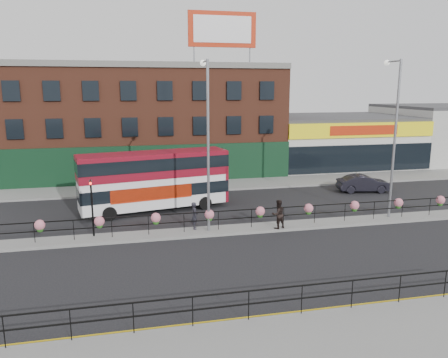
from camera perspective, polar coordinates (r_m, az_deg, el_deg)
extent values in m
plane|color=black|center=(25.83, 1.45, -6.78)|extent=(120.00, 120.00, 0.00)
cube|color=gray|center=(15.48, 12.88, -20.32)|extent=(60.00, 4.00, 0.15)
cube|color=gray|center=(37.14, -3.00, -0.88)|extent=(60.00, 4.00, 0.15)
cube|color=gray|center=(25.80, 1.45, -6.62)|extent=(60.00, 1.60, 0.15)
cube|color=gold|center=(17.33, 9.51, -16.72)|extent=(60.00, 0.10, 0.01)
cube|color=gold|center=(17.18, 9.74, -16.99)|extent=(60.00, 0.10, 0.01)
cube|color=brown|center=(43.91, -10.02, 7.42)|extent=(25.00, 12.00, 10.00)
cube|color=#3F3F42|center=(43.83, -10.26, 14.15)|extent=(25.00, 12.00, 0.30)
cube|color=black|center=(38.28, -9.42, 1.84)|extent=(25.00, 0.25, 3.40)
cube|color=silver|center=(49.27, 14.09, 4.79)|extent=(15.00, 12.00, 5.00)
cube|color=#3F3F42|center=(49.03, 14.25, 7.86)|extent=(15.00, 12.00, 0.30)
cube|color=yellow|center=(43.76, 17.75, 6.11)|extent=(15.00, 0.25, 1.40)
cube|color=#B4240A|center=(43.65, 17.83, 6.09)|extent=(7.00, 0.10, 0.90)
cube|color=black|center=(44.08, 17.53, 2.62)|extent=(15.00, 0.25, 2.60)
cube|color=#B4240A|center=(39.96, -0.22, 18.96)|extent=(6.00, 0.25, 3.00)
cube|color=white|center=(39.83, -0.18, 18.99)|extent=(5.10, 0.04, 2.25)
cylinder|color=gray|center=(39.30, -3.93, 15.83)|extent=(0.12, 0.12, 1.40)
cylinder|color=gray|center=(40.35, 3.38, 15.73)|extent=(0.12, 0.12, 1.40)
cube|color=black|center=(25.45, 1.46, -4.11)|extent=(30.00, 0.05, 0.05)
cube|color=black|center=(25.59, 1.46, -5.17)|extent=(30.00, 0.05, 0.05)
cylinder|color=black|center=(25.43, -23.54, -6.43)|extent=(0.04, 0.04, 1.10)
cylinder|color=black|center=(25.11, -19.04, -6.31)|extent=(0.04, 0.04, 1.10)
cylinder|color=black|center=(24.94, -14.45, -6.15)|extent=(0.04, 0.04, 1.10)
cylinder|color=black|center=(24.94, -9.83, -5.95)|extent=(0.04, 0.04, 1.10)
cylinder|color=black|center=(25.09, -5.24, -5.71)|extent=(0.04, 0.04, 1.10)
cylinder|color=black|center=(25.40, -0.75, -5.44)|extent=(0.04, 0.04, 1.10)
cylinder|color=black|center=(25.86, 3.61, -5.14)|extent=(0.04, 0.04, 1.10)
cylinder|color=black|center=(26.46, 7.80, -4.83)|extent=(0.04, 0.04, 1.10)
cylinder|color=black|center=(27.20, 11.77, -4.51)|extent=(0.04, 0.04, 1.10)
cylinder|color=black|center=(28.07, 15.51, -4.19)|extent=(0.04, 0.04, 1.10)
cylinder|color=black|center=(29.04, 19.01, -3.88)|extent=(0.04, 0.04, 1.10)
cylinder|color=black|center=(30.12, 22.26, -3.57)|extent=(0.04, 0.04, 1.10)
cylinder|color=black|center=(31.28, 25.29, -3.28)|extent=(0.04, 0.04, 1.10)
sphere|color=#CA6A7D|center=(25.26, -22.93, -5.55)|extent=(0.56, 0.56, 0.56)
sphere|color=#255F1A|center=(25.32, -22.89, -6.05)|extent=(0.36, 0.36, 0.36)
sphere|color=#CA6A7D|center=(24.86, -15.97, -5.33)|extent=(0.56, 0.56, 0.56)
sphere|color=#255F1A|center=(24.93, -15.94, -5.83)|extent=(0.36, 0.36, 0.36)
sphere|color=#CA6A7D|center=(24.84, -8.90, -5.02)|extent=(0.56, 0.56, 0.56)
sphere|color=#255F1A|center=(24.90, -8.88, -5.53)|extent=(0.36, 0.36, 0.36)
sphere|color=#CA6A7D|center=(25.19, -1.93, -4.64)|extent=(0.56, 0.56, 0.56)
sphere|color=#255F1A|center=(25.25, -1.92, -5.14)|extent=(0.36, 0.36, 0.36)
sphere|color=#CA6A7D|center=(25.89, 4.75, -4.22)|extent=(0.56, 0.56, 0.56)
sphere|color=#255F1A|center=(25.96, 4.74, -4.70)|extent=(0.36, 0.36, 0.36)
sphere|color=#CA6A7D|center=(26.93, 10.99, -3.76)|extent=(0.56, 0.56, 0.56)
sphere|color=#255F1A|center=(26.99, 10.97, -4.23)|extent=(0.36, 0.36, 0.36)
sphere|color=#CA6A7D|center=(28.26, 16.70, -3.31)|extent=(0.56, 0.56, 0.56)
sphere|color=#255F1A|center=(28.32, 16.67, -3.76)|extent=(0.36, 0.36, 0.36)
sphere|color=#CA6A7D|center=(29.85, 21.84, -2.88)|extent=(0.56, 0.56, 0.56)
sphere|color=#255F1A|center=(29.90, 21.81, -3.30)|extent=(0.36, 0.36, 0.36)
sphere|color=#CA6A7D|center=(31.65, 26.43, -2.47)|extent=(0.56, 0.56, 0.56)
sphere|color=#255F1A|center=(31.70, 26.39, -2.87)|extent=(0.36, 0.36, 0.36)
cube|color=black|center=(15.83, 3.27, -14.39)|extent=(20.00, 0.05, 0.05)
cube|color=black|center=(16.05, 3.25, -15.98)|extent=(20.00, 0.05, 0.05)
cylinder|color=black|center=(16.12, -26.81, -17.42)|extent=(0.04, 0.04, 1.10)
cylinder|color=black|center=(15.73, -19.41, -17.53)|extent=(0.04, 0.04, 1.10)
cylinder|color=black|center=(15.59, -11.75, -17.35)|extent=(0.04, 0.04, 1.10)
cylinder|color=black|center=(15.71, -4.12, -16.88)|extent=(0.04, 0.04, 1.10)
cylinder|color=black|center=(16.08, 3.24, -16.15)|extent=(0.04, 0.04, 1.10)
cylinder|color=black|center=(16.68, 10.12, -15.24)|extent=(0.04, 0.04, 1.10)
cylinder|color=black|center=(17.49, 16.38, -14.22)|extent=(0.04, 0.04, 1.10)
cylinder|color=black|center=(18.48, 21.97, -13.16)|extent=(0.04, 0.04, 1.10)
cylinder|color=black|center=(19.62, 26.92, -12.12)|extent=(0.04, 0.04, 1.10)
cube|color=white|center=(29.82, -9.10, -0.09)|extent=(10.13, 4.11, 3.59)
cube|color=maroon|center=(29.63, -9.17, 1.86)|extent=(10.20, 4.18, 1.62)
cube|color=black|center=(29.96, -9.06, -1.27)|extent=(10.22, 4.21, 0.81)
cube|color=black|center=(29.61, -9.17, 2.12)|extent=(10.24, 4.23, 0.81)
cube|color=maroon|center=(29.51, -9.22, 3.38)|extent=(10.13, 4.11, 0.11)
cube|color=maroon|center=(31.37, -0.43, 0.65)|extent=(0.64, 2.30, 3.59)
cube|color=#B4240A|center=(28.78, -9.35, -1.91)|extent=(5.29, 1.08, 0.90)
cylinder|color=black|center=(28.54, -14.72, -4.41)|extent=(0.93, 0.44, 0.90)
cylinder|color=black|center=(30.69, -15.39, -3.31)|extent=(0.93, 0.44, 0.90)
cylinder|color=black|center=(30.13, -2.49, -3.16)|extent=(0.93, 0.44, 0.90)
cylinder|color=black|center=(32.17, -3.93, -2.21)|extent=(0.93, 0.44, 0.90)
imported|color=black|center=(36.88, 17.79, -0.56)|extent=(2.79, 4.64, 1.38)
imported|color=black|center=(25.53, -3.86, -4.79)|extent=(0.65, 0.48, 1.60)
imported|color=black|center=(25.74, 7.07, -4.58)|extent=(1.15, 1.06, 1.72)
cylinder|color=gray|center=(24.27, -2.08, 4.04)|extent=(0.15, 0.15, 9.60)
cylinder|color=gray|center=(24.80, -2.48, 15.10)|extent=(0.10, 1.44, 0.10)
sphere|color=silver|center=(25.51, -2.77, 14.90)|extent=(0.35, 0.35, 0.35)
cylinder|color=gray|center=(29.03, 21.39, 4.69)|extent=(0.16, 0.16, 9.78)
cylinder|color=gray|center=(29.50, 21.30, 14.14)|extent=(0.10, 1.47, 0.10)
sphere|color=silver|center=(30.12, 20.51, 14.04)|extent=(0.35, 0.35, 0.35)
cylinder|color=black|center=(25.09, -16.83, -3.67)|extent=(0.10, 0.10, 3.20)
imported|color=black|center=(24.73, -17.05, -0.10)|extent=(0.15, 0.18, 0.90)
sphere|color=#FF190C|center=(24.65, -17.04, -0.56)|extent=(0.14, 0.14, 0.14)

